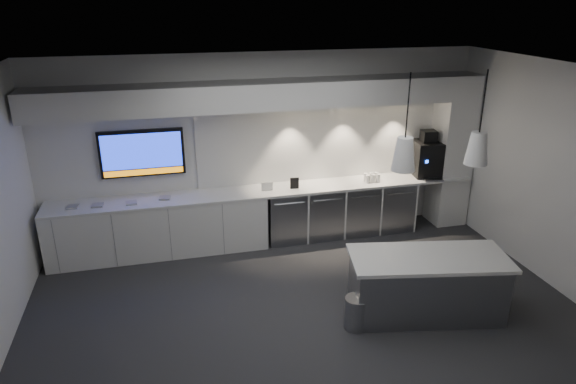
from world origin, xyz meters
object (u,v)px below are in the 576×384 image
object	(u,v)px
bin	(356,313)
coffee_machine	(427,157)
wall_tv	(142,153)
island	(426,285)

from	to	relation	value
bin	coffee_machine	world-z (taller)	coffee_machine
wall_tv	island	distance (m)	4.51
island	coffee_machine	distance (m)	2.97
island	bin	distance (m)	0.97
wall_tv	bin	bearing A→B (deg)	-49.89
coffee_machine	wall_tv	bearing A→B (deg)	-174.92
island	coffee_machine	bearing A→B (deg)	74.03
bin	island	bearing A→B (deg)	3.71
coffee_machine	island	bearing A→B (deg)	-108.82
island	bin	world-z (taller)	island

